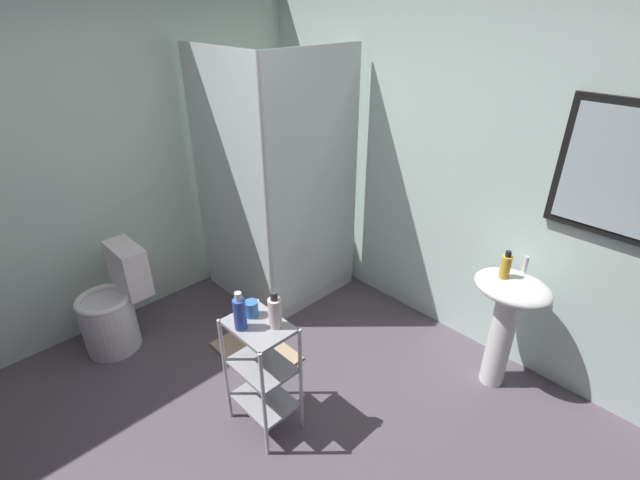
% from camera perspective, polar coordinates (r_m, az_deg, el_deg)
% --- Properties ---
extents(ground_plane, '(4.20, 4.20, 0.02)m').
position_cam_1_polar(ground_plane, '(2.81, -8.42, -26.24)').
color(ground_plane, '#554B55').
extents(wall_back, '(4.20, 0.14, 2.50)m').
position_cam_1_polar(wall_back, '(3.21, 17.64, 8.55)').
color(wall_back, silver).
rests_on(wall_back, ground_plane).
extents(wall_left, '(0.10, 4.20, 2.50)m').
position_cam_1_polar(wall_left, '(3.52, -28.48, 8.07)').
color(wall_left, silver).
rests_on(wall_left, ground_plane).
extents(shower_stall, '(0.92, 0.92, 2.00)m').
position_cam_1_polar(shower_stall, '(3.77, -5.37, -0.39)').
color(shower_stall, white).
rests_on(shower_stall, ground_plane).
extents(pedestal_sink, '(0.46, 0.37, 0.81)m').
position_cam_1_polar(pedestal_sink, '(3.02, 22.54, -8.17)').
color(pedestal_sink, white).
rests_on(pedestal_sink, ground_plane).
extents(sink_faucet, '(0.03, 0.03, 0.10)m').
position_cam_1_polar(sink_faucet, '(2.98, 24.51, -2.75)').
color(sink_faucet, silver).
rests_on(sink_faucet, pedestal_sink).
extents(toilet, '(0.37, 0.49, 0.76)m').
position_cam_1_polar(toilet, '(3.57, -24.54, -7.81)').
color(toilet, white).
rests_on(toilet, ground_plane).
extents(storage_cart, '(0.38, 0.28, 0.74)m').
position_cam_1_polar(storage_cart, '(2.65, -7.34, -15.65)').
color(storage_cart, silver).
rests_on(storage_cart, ground_plane).
extents(hand_soap_bottle, '(0.06, 0.06, 0.17)m').
position_cam_1_polar(hand_soap_bottle, '(2.86, 22.37, -3.03)').
color(hand_soap_bottle, gold).
rests_on(hand_soap_bottle, pedestal_sink).
extents(lotion_bottle_white, '(0.07, 0.07, 0.21)m').
position_cam_1_polar(lotion_bottle_white, '(2.38, -5.72, -8.98)').
color(lotion_bottle_white, white).
rests_on(lotion_bottle_white, storage_cart).
extents(shampoo_bottle_blue, '(0.07, 0.07, 0.22)m').
position_cam_1_polar(shampoo_bottle_blue, '(2.39, -10.08, -9.05)').
color(shampoo_bottle_blue, '#3150B8').
rests_on(shampoo_bottle_blue, storage_cart).
extents(rinse_cup, '(0.08, 0.08, 0.09)m').
position_cam_1_polar(rinse_cup, '(2.50, -8.67, -8.55)').
color(rinse_cup, '#3870B2').
rests_on(rinse_cup, storage_cart).
extents(bath_mat, '(0.60, 0.40, 0.02)m').
position_cam_1_polar(bath_mat, '(3.40, -8.08, -13.71)').
color(bath_mat, tan).
rests_on(bath_mat, ground_plane).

